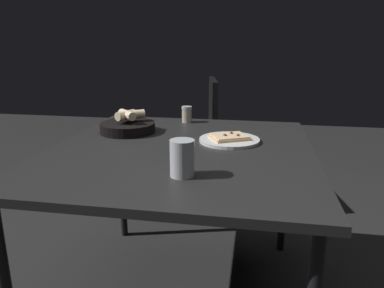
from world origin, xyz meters
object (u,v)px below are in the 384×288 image
(pizza_plate, at_px, (229,139))
(bread_basket, at_px, (128,126))
(chair_near, at_px, (197,139))
(pepper_shaker, at_px, (187,115))
(dining_table, at_px, (181,160))
(beer_glass, at_px, (182,160))

(pizza_plate, distance_m, bread_basket, 0.51)
(chair_near, bearing_deg, pepper_shaker, -176.91)
(dining_table, bearing_deg, chair_near, 5.51)
(pizza_plate, relative_size, chair_near, 0.29)
(pizza_plate, bearing_deg, dining_table, 124.64)
(bread_basket, bearing_deg, beer_glass, -144.93)
(pizza_plate, xyz_separation_m, chair_near, (0.89, 0.29, -0.24))
(bread_basket, height_order, beer_glass, beer_glass)
(pepper_shaker, bearing_deg, beer_glass, -170.21)
(pepper_shaker, relative_size, chair_near, 0.09)
(beer_glass, xyz_separation_m, chair_near, (1.34, 0.17, -0.29))
(bread_basket, bearing_deg, chair_near, -14.92)
(bread_basket, bearing_deg, pizza_plate, -99.88)
(dining_table, relative_size, beer_glass, 9.62)
(dining_table, relative_size, bread_basket, 4.45)
(pizza_plate, distance_m, beer_glass, 0.48)
(dining_table, relative_size, pepper_shaker, 13.38)
(bread_basket, relative_size, chair_near, 0.28)
(pizza_plate, distance_m, pepper_shaker, 0.45)
(bread_basket, relative_size, beer_glass, 2.16)
(dining_table, height_order, beer_glass, beer_glass)
(bread_basket, xyz_separation_m, beer_glass, (-0.55, -0.38, 0.02))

